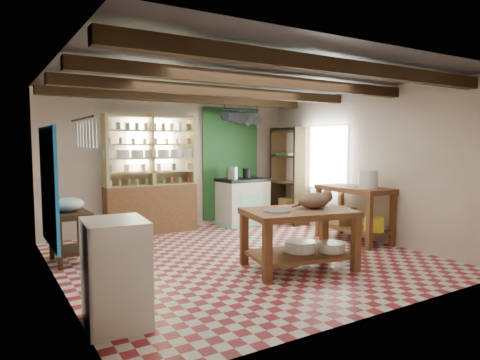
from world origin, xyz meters
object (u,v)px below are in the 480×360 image
prep_table (70,237)px  right_counter (354,214)px  stove (243,201)px  white_cabinet (116,273)px  work_table (299,239)px  cat (314,200)px

prep_table → right_counter: 4.53m
stove → white_cabinet: (-3.57, -3.54, 0.01)m
white_cabinet → right_counter: size_ratio=0.75×
prep_table → right_counter: (4.38, -1.15, 0.11)m
work_table → stove: stove is taller
cat → prep_table: bearing=147.3°
cat → stove: bearing=77.7°
work_table → white_cabinet: bearing=-157.2°
right_counter → cat: size_ratio=2.80×
work_table → white_cabinet: white_cabinet is taller
right_counter → cat: (-1.56, -0.75, 0.43)m
work_table → cat: bearing=11.3°
white_cabinet → cat: bearing=15.4°
stove → prep_table: size_ratio=1.35×
white_cabinet → right_counter: bearing=21.1°
stove → right_counter: stove is taller
stove → prep_table: (-3.55, -1.11, -0.11)m
white_cabinet → cat: size_ratio=2.10×
stove → right_counter: (0.83, -2.27, -0.01)m
work_table → stove: bearing=83.2°
stove → cat: size_ratio=2.08×
prep_table → right_counter: size_ratio=0.55×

